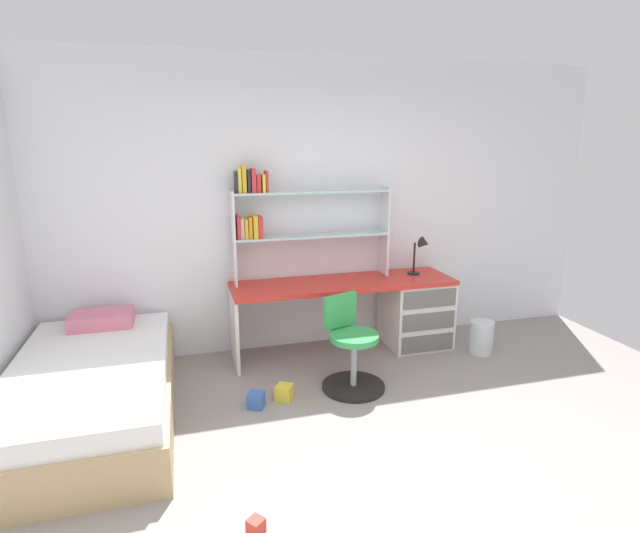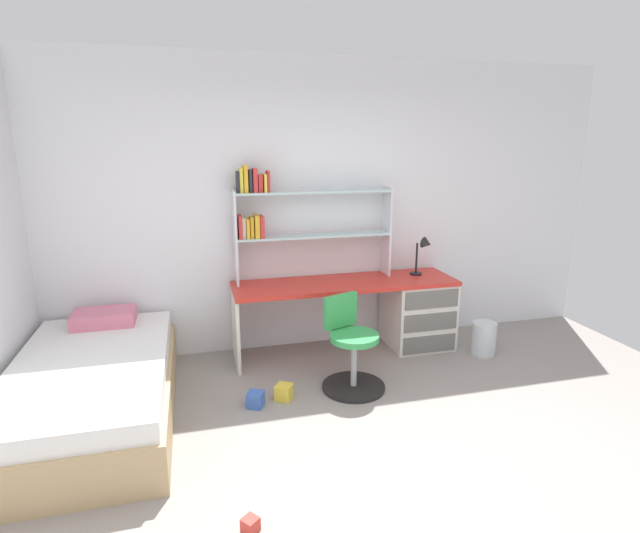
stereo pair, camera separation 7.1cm
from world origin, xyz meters
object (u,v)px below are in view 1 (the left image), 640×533
object	(u,v)px
bed_platform	(92,391)
toy_block_blue_1	(256,400)
toy_block_yellow_0	(284,392)
bookshelf_hutch	(289,215)
waste_bin	(481,337)
desk_lamp	(422,249)
swivel_chair	(351,353)
desk	(397,308)
toy_block_red_2	(256,526)

from	to	relation	value
bed_platform	toy_block_blue_1	distance (m)	1.18
toy_block_yellow_0	bookshelf_hutch	bearing A→B (deg)	74.33
waste_bin	bed_platform	bearing A→B (deg)	-175.03
bed_platform	toy_block_blue_1	world-z (taller)	bed_platform
desk_lamp	swivel_chair	size ratio (longest dim) A/B	0.50
desk	bed_platform	world-z (taller)	desk
toy_block_yellow_0	desk_lamp	bearing A→B (deg)	27.32
swivel_chair	toy_block_blue_1	size ratio (longest dim) A/B	6.49
desk	toy_block_red_2	distance (m)	2.72
desk	swivel_chair	xyz separation A→B (m)	(-0.72, -0.70, -0.10)
desk	desk_lamp	xyz separation A→B (m)	(0.26, 0.04, 0.57)
desk	bed_platform	xyz separation A→B (m)	(-2.69, -0.69, -0.16)
desk	toy_block_red_2	world-z (taller)	desk
swivel_chair	toy_block_red_2	xyz separation A→B (m)	(-1.00, -1.37, -0.26)
bed_platform	toy_block_yellow_0	world-z (taller)	bed_platform
toy_block_yellow_0	toy_block_blue_1	xyz separation A→B (m)	(-0.23, -0.06, -0.00)
bookshelf_hutch	toy_block_red_2	size ratio (longest dim) A/B	19.17
desk	desk_lamp	size ratio (longest dim) A/B	5.49
swivel_chair	toy_block_blue_1	distance (m)	0.85
toy_block_yellow_0	toy_block_red_2	size ratio (longest dim) A/B	1.57
bed_platform	toy_block_blue_1	xyz separation A→B (m)	(1.16, -0.13, -0.18)
desk	bookshelf_hutch	size ratio (longest dim) A/B	1.42
waste_bin	toy_block_blue_1	size ratio (longest dim) A/B	2.70
swivel_chair	waste_bin	distance (m)	1.47
toy_block_yellow_0	toy_block_blue_1	bearing A→B (deg)	-166.59
toy_block_red_2	toy_block_blue_1	bearing A→B (deg)	81.39
toy_block_yellow_0	toy_block_blue_1	world-z (taller)	toy_block_yellow_0
bed_platform	toy_block_yellow_0	size ratio (longest dim) A/B	16.43
bookshelf_hutch	desk	bearing A→B (deg)	-9.70
desk_lamp	swivel_chair	world-z (taller)	desk_lamp
desk	swivel_chair	world-z (taller)	swivel_chair
desk_lamp	swivel_chair	xyz separation A→B (m)	(-0.98, -0.74, -0.66)
desk	waste_bin	xyz separation A→B (m)	(0.71, -0.39, -0.23)
desk_lamp	waste_bin	xyz separation A→B (m)	(0.45, -0.43, -0.80)
desk	toy_block_yellow_0	size ratio (longest dim) A/B	17.34
toy_block_blue_1	desk_lamp	bearing A→B (deg)	25.66
desk_lamp	toy_block_red_2	world-z (taller)	desk_lamp
swivel_chair	waste_bin	world-z (taller)	swivel_chair
bookshelf_hutch	toy_block_blue_1	world-z (taller)	bookshelf_hutch
bookshelf_hutch	desk_lamp	world-z (taller)	bookshelf_hutch
swivel_chair	toy_block_yellow_0	world-z (taller)	swivel_chair
desk_lamp	toy_block_blue_1	size ratio (longest dim) A/B	3.24
swivel_chair	bed_platform	distance (m)	1.97
desk	bed_platform	distance (m)	2.78
bookshelf_hutch	bed_platform	bearing A→B (deg)	-152.49
toy_block_blue_1	bookshelf_hutch	bearing A→B (deg)	63.51
swivel_chair	bed_platform	bearing A→B (deg)	179.53
toy_block_blue_1	toy_block_yellow_0	bearing A→B (deg)	13.41
waste_bin	bookshelf_hutch	bearing A→B (deg)	161.98
bookshelf_hutch	swivel_chair	xyz separation A→B (m)	(0.31, -0.88, -1.03)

